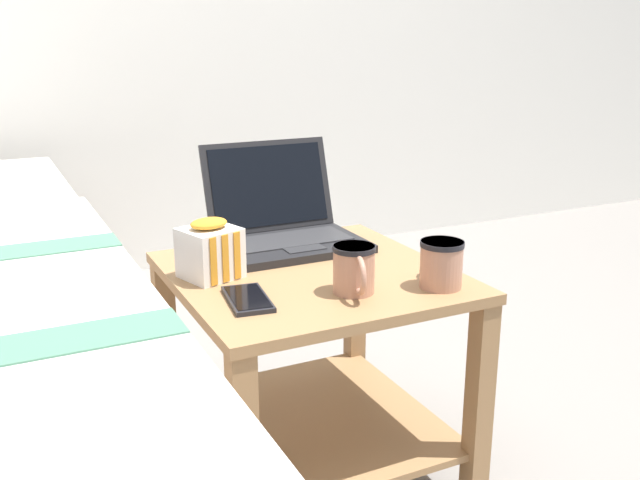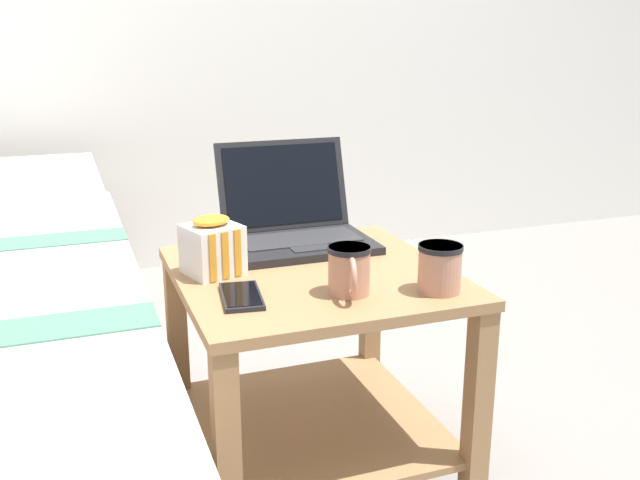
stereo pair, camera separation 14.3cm
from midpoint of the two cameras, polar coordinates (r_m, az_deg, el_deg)
ground_plane at (r=1.71m, az=-3.19°, el=-17.88°), size 8.00×8.00×0.00m
bedside_table at (r=1.56m, az=-3.37°, el=-8.47°), size 0.56×0.58×0.48m
laptop at (r=1.68m, az=-5.29°, el=1.18°), size 0.32×0.29×0.23m
mug_front_left at (r=1.40m, az=6.79°, el=-1.74°), size 0.09×0.12×0.09m
mug_front_right at (r=1.35m, az=-0.26°, el=-2.23°), size 0.08×0.12×0.09m
snack_bag at (r=1.47m, az=-11.56°, el=-0.87°), size 0.13×0.13×0.12m
cell_phone at (r=1.34m, az=-8.87°, el=-4.73°), size 0.09×0.15×0.01m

